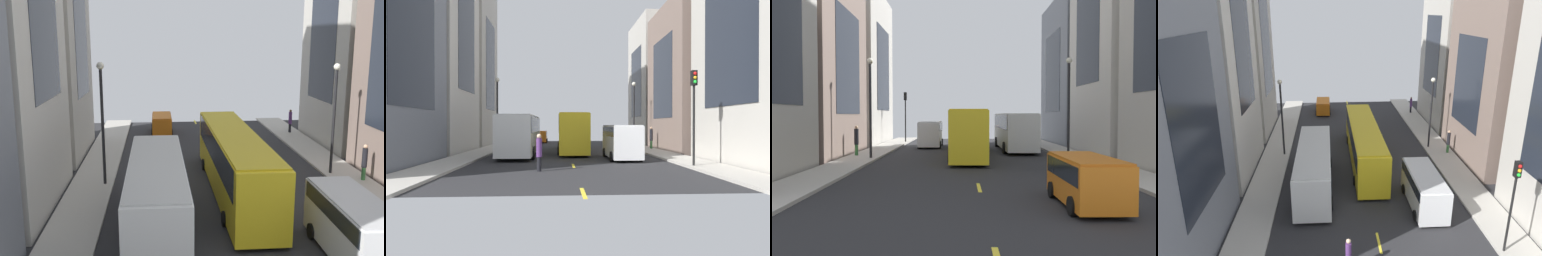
% 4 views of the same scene
% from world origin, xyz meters
% --- Properties ---
extents(ground_plane, '(42.74, 42.74, 0.00)m').
position_xyz_m(ground_plane, '(0.00, 0.00, 0.00)').
color(ground_plane, '#28282B').
extents(sidewalk_west, '(2.60, 44.00, 0.15)m').
position_xyz_m(sidewalk_west, '(-8.07, 0.00, 0.07)').
color(sidewalk_west, '#B2ADA3').
rests_on(sidewalk_west, ground).
extents(sidewalk_east, '(2.60, 44.00, 0.15)m').
position_xyz_m(sidewalk_east, '(8.07, 0.00, 0.07)').
color(sidewalk_east, '#B2ADA3').
rests_on(sidewalk_east, ground).
extents(lane_stripe_0, '(0.16, 2.00, 0.01)m').
position_xyz_m(lane_stripe_0, '(0.00, -21.00, 0.01)').
color(lane_stripe_0, yellow).
rests_on(lane_stripe_0, ground).
extents(lane_stripe_1, '(0.16, 2.00, 0.01)m').
position_xyz_m(lane_stripe_1, '(0.00, -12.60, 0.01)').
color(lane_stripe_1, yellow).
rests_on(lane_stripe_1, ground).
extents(lane_stripe_2, '(0.16, 2.00, 0.01)m').
position_xyz_m(lane_stripe_2, '(0.00, -4.20, 0.01)').
color(lane_stripe_2, yellow).
rests_on(lane_stripe_2, ground).
extents(lane_stripe_3, '(0.16, 2.00, 0.01)m').
position_xyz_m(lane_stripe_3, '(0.00, 4.20, 0.01)').
color(lane_stripe_3, yellow).
rests_on(lane_stripe_3, ground).
extents(lane_stripe_4, '(0.16, 2.00, 0.01)m').
position_xyz_m(lane_stripe_4, '(0.00, 12.60, 0.01)').
color(lane_stripe_4, yellow).
rests_on(lane_stripe_4, ground).
extents(lane_stripe_5, '(0.16, 2.00, 0.01)m').
position_xyz_m(lane_stripe_5, '(0.00, 21.00, 0.01)').
color(lane_stripe_5, yellow).
rests_on(lane_stripe_5, ground).
extents(building_west_1, '(6.20, 9.79, 25.61)m').
position_xyz_m(building_west_1, '(-12.64, -1.60, 12.80)').
color(building_west_1, beige).
rests_on(building_west_1, ground).
extents(building_west_2, '(6.06, 9.40, 20.19)m').
position_xyz_m(building_west_2, '(-12.57, 9.23, 10.09)').
color(building_west_2, '#B7B2A8').
rests_on(building_west_2, ground).
extents(building_east_1, '(6.19, 10.91, 14.68)m').
position_xyz_m(building_east_1, '(12.64, -0.34, 7.34)').
color(building_east_1, '#7A665B').
rests_on(building_east_1, ground).
extents(building_east_2, '(6.30, 10.08, 16.62)m').
position_xyz_m(building_east_2, '(12.69, 10.97, 8.31)').
color(building_east_2, '#B7B2A8').
rests_on(building_east_2, ground).
extents(city_bus_white, '(2.80, 11.00, 3.35)m').
position_xyz_m(city_bus_white, '(-4.12, -5.17, 2.01)').
color(city_bus_white, silver).
rests_on(city_bus_white, ground).
extents(streetcar_yellow, '(2.70, 14.74, 3.59)m').
position_xyz_m(streetcar_yellow, '(0.32, -0.53, 2.13)').
color(streetcar_yellow, yellow).
rests_on(streetcar_yellow, ground).
extents(delivery_van_white, '(2.25, 5.88, 2.58)m').
position_xyz_m(delivery_van_white, '(3.81, -8.56, 1.51)').
color(delivery_van_white, white).
rests_on(delivery_van_white, ground).
extents(car_orange_0, '(1.93, 4.19, 1.74)m').
position_xyz_m(car_orange_0, '(-3.60, 15.88, 1.02)').
color(car_orange_0, orange).
rests_on(car_orange_0, ground).
extents(pedestrian_crossing_near, '(0.33, 0.33, 2.28)m').
position_xyz_m(pedestrian_crossing_near, '(8.73, 0.66, 1.37)').
color(pedestrian_crossing_near, '#336B38').
rests_on(pedestrian_crossing_near, ground).
extents(pedestrian_waiting_curb, '(0.31, 0.31, 2.15)m').
position_xyz_m(pedestrian_waiting_curb, '(8.31, 14.63, 1.31)').
color(pedestrian_waiting_curb, black).
rests_on(pedestrian_waiting_curb, ground).
extents(pedestrian_walking_far, '(0.32, 0.32, 2.08)m').
position_xyz_m(pedestrian_walking_far, '(-2.01, -14.91, 1.12)').
color(pedestrian_walking_far, black).
rests_on(pedestrian_walking_far, ground).
extents(traffic_light_near_corner, '(0.32, 0.44, 5.69)m').
position_xyz_m(traffic_light_near_corner, '(7.17, -13.99, 4.12)').
color(traffic_light_near_corner, black).
rests_on(traffic_light_near_corner, ground).
extents(streetlamp_near, '(0.44, 0.44, 7.34)m').
position_xyz_m(streetlamp_near, '(-7.27, 1.28, 4.62)').
color(streetlamp_near, black).
rests_on(streetlamp_near, ground).
extents(streetlamp_far, '(0.44, 0.44, 7.14)m').
position_xyz_m(streetlamp_far, '(7.27, 2.26, 4.51)').
color(streetlamp_far, black).
rests_on(streetlamp_far, ground).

